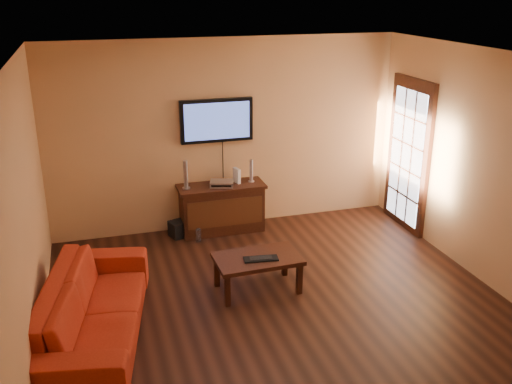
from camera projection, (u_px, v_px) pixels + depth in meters
name	position (u px, v px, depth m)	size (l,w,h in m)	color
ground_plane	(283.00, 309.00, 6.26)	(5.00, 5.00, 0.00)	black
room_walls	(267.00, 146.00, 6.24)	(5.00, 5.00, 5.00)	tan
french_door	(408.00, 157.00, 8.09)	(0.07, 1.02, 2.22)	black
media_console	(222.00, 208.00, 8.13)	(1.23, 0.47, 0.70)	black
television	(217.00, 121.00, 7.88)	(1.02, 0.08, 0.60)	black
coffee_table	(258.00, 261.00, 6.54)	(0.99, 0.61, 0.42)	black
sofa	(92.00, 299.00, 5.62)	(2.26, 0.66, 0.88)	#AB2813
speaker_left	(186.00, 176.00, 7.82)	(0.11, 0.11, 0.40)	silver
speaker_right	(251.00, 172.00, 8.10)	(0.09, 0.09, 0.33)	silver
av_receiver	(222.00, 183.00, 7.97)	(0.32, 0.23, 0.07)	silver
game_console	(237.00, 176.00, 8.08)	(0.04, 0.16, 0.21)	white
subwoofer	(179.00, 229.00, 8.02)	(0.23, 0.23, 0.23)	black
bottle	(198.00, 235.00, 7.85)	(0.07, 0.07, 0.21)	white
keyboard	(261.00, 259.00, 6.46)	(0.41, 0.20, 0.02)	black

